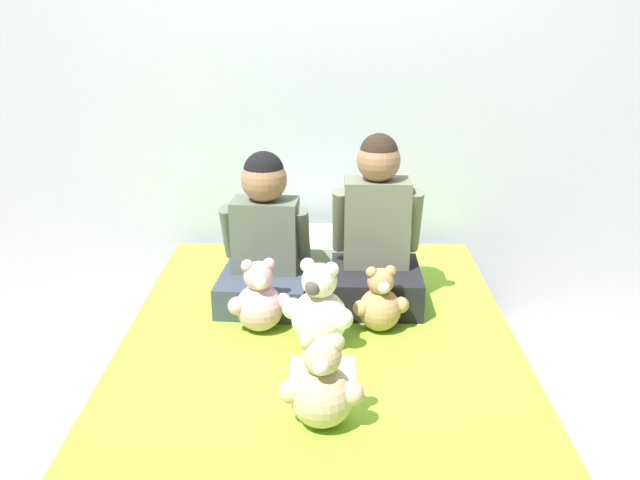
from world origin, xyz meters
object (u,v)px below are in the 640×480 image
object	(u,v)px
teddy_bear_between_children	(319,309)
sign_card	(323,368)
teddy_bear_held_by_right_child	(380,303)
child_on_left	(265,243)
teddy_bear_held_by_left_child	(259,300)
bed	(319,402)
child_on_right	(377,239)
teddy_bear_at_foot_of_bed	(322,387)
pillow_at_headboard	(321,247)

from	to	relation	value
teddy_bear_between_children	sign_card	world-z (taller)	teddy_bear_between_children
teddy_bear_held_by_right_child	sign_card	xyz separation A→B (m)	(-0.20, -0.27, -0.10)
child_on_left	teddy_bear_held_by_left_child	world-z (taller)	child_on_left
bed	teddy_bear_between_children	bearing A→B (deg)	125.83
teddy_bear_held_by_right_child	teddy_bear_between_children	distance (m)	0.24
child_on_right	teddy_bear_held_by_left_child	bearing A→B (deg)	-149.51
teddy_bear_at_foot_of_bed	bed	bearing A→B (deg)	93.72
teddy_bear_held_by_left_child	teddy_bear_between_children	bearing A→B (deg)	-37.08
teddy_bear_held_by_left_child	pillow_at_headboard	size ratio (longest dim) A/B	0.56
teddy_bear_at_foot_of_bed	sign_card	distance (m)	0.31
teddy_bear_held_by_left_child	sign_card	distance (m)	0.37
child_on_left	pillow_at_headboard	bearing A→B (deg)	68.46
teddy_bear_held_by_left_child	pillow_at_headboard	world-z (taller)	teddy_bear_held_by_left_child
teddy_bear_held_by_right_child	pillow_at_headboard	world-z (taller)	teddy_bear_held_by_right_child
pillow_at_headboard	sign_card	xyz separation A→B (m)	(0.01, -0.94, -0.05)
child_on_right	teddy_bear_between_children	xyz separation A→B (m)	(-0.21, -0.34, -0.13)
child_on_left	child_on_right	xyz separation A→B (m)	(0.42, -0.00, 0.02)
teddy_bear_held_by_right_child	sign_card	world-z (taller)	teddy_bear_held_by_right_child
child_on_right	teddy_bear_between_children	size ratio (longest dim) A/B	2.14
child_on_right	teddy_bear_held_by_right_child	xyz separation A→B (m)	(-0.00, -0.24, -0.15)
bed	teddy_bear_held_by_right_child	xyz separation A→B (m)	(0.21, 0.10, 0.34)
bed	teddy_bear_held_by_right_child	world-z (taller)	teddy_bear_held_by_right_child
bed	sign_card	world-z (taller)	sign_card
bed	teddy_bear_at_foot_of_bed	distance (m)	0.58
teddy_bear_between_children	sign_card	size ratio (longest dim) A/B	1.46
teddy_bear_at_foot_of_bed	child_on_right	bearing A→B (deg)	78.16
child_on_right	teddy_bear_held_by_left_child	distance (m)	0.51
bed	teddy_bear_held_by_right_child	size ratio (longest dim) A/B	7.98
child_on_right	sign_card	xyz separation A→B (m)	(-0.20, -0.51, -0.25)
child_on_right	sign_card	world-z (taller)	child_on_right
child_on_right	sign_card	distance (m)	0.61
teddy_bear_held_by_left_child	teddy_bear_between_children	world-z (taller)	teddy_bear_between_children
teddy_bear_held_by_right_child	pillow_at_headboard	bearing A→B (deg)	96.84
teddy_bear_between_children	child_on_left	bearing A→B (deg)	145.00
teddy_bear_between_children	teddy_bear_at_foot_of_bed	xyz separation A→B (m)	(0.01, -0.46, -0.01)
child_on_left	child_on_right	size ratio (longest dim) A/B	0.90
teddy_bear_held_by_right_child	pillow_at_headboard	xyz separation A→B (m)	(-0.21, 0.67, -0.05)
teddy_bear_between_children	pillow_at_headboard	bearing A→B (deg)	113.58
teddy_bear_held_by_left_child	sign_card	xyz separation A→B (m)	(0.22, -0.27, -0.11)
child_on_right	pillow_at_headboard	xyz separation A→B (m)	(-0.21, 0.43, -0.20)
teddy_bear_held_by_right_child	teddy_bear_at_foot_of_bed	world-z (taller)	teddy_bear_at_foot_of_bed
bed	teddy_bear_held_by_left_child	world-z (taller)	teddy_bear_held_by_left_child
child_on_right	teddy_bear_held_by_right_child	bearing A→B (deg)	-89.11
teddy_bear_held_by_left_child	teddy_bear_between_children	xyz separation A→B (m)	(0.21, -0.10, 0.02)
bed	child_on_left	distance (m)	0.62
pillow_at_headboard	teddy_bear_between_children	bearing A→B (deg)	-90.06
teddy_bear_held_by_left_child	child_on_left	bearing A→B (deg)	77.72
sign_card	teddy_bear_at_foot_of_bed	bearing A→B (deg)	-90.21
teddy_bear_at_foot_of_bed	pillow_at_headboard	xyz separation A→B (m)	(-0.01, 1.23, -0.06)
sign_card	teddy_bear_held_by_right_child	bearing A→B (deg)	53.47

